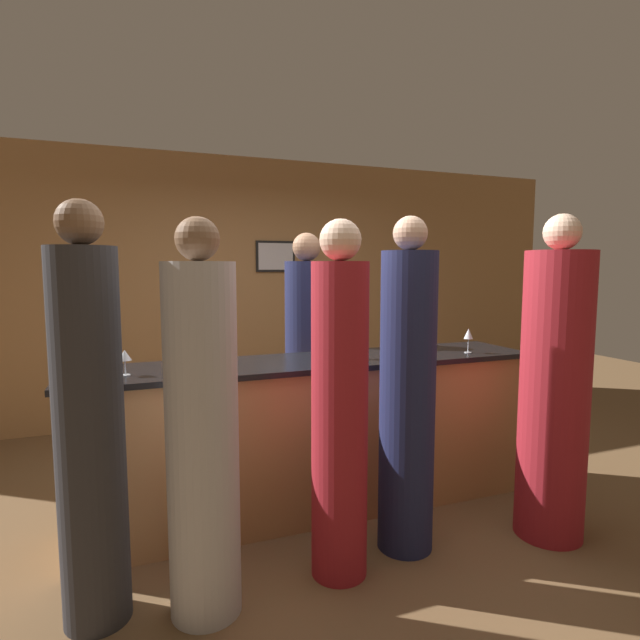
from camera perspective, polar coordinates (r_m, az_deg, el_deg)
The scene contains 14 objects.
ground_plane at distance 3.63m, azimuth -0.56°, elevation -20.69°, with size 14.00×14.00×0.00m, color brown.
back_wall at distance 5.51m, azimuth -9.04°, elevation 3.57°, with size 8.00×0.08×2.80m.
bar_counter at distance 3.42m, azimuth -0.57°, elevation -12.97°, with size 3.07×0.62×1.03m.
bartender at distance 4.02m, azimuth -1.51°, elevation -4.62°, with size 0.35×0.35×1.90m.
guest_0 at distance 3.31m, azimuth 25.21°, elevation -7.35°, with size 0.40×0.40×1.94m.
guest_1 at distance 2.63m, azimuth 2.26°, elevation -10.35°, with size 0.30×0.30×1.87m.
guest_2 at distance 2.91m, azimuth 9.94°, elevation -8.62°, with size 0.32×0.32×1.91m.
guest_3 at distance 2.41m, azimuth -13.30°, elevation -12.59°, with size 0.33×0.33×1.85m.
guest_4 at distance 2.51m, azimuth -24.84°, elevation -11.25°, with size 0.30×0.30×1.92m.
wine_bottle_0 at distance 3.78m, azimuth 8.56°, elevation -1.57°, with size 0.08×0.08×0.28m.
wine_glass_0 at distance 3.31m, azimuth 2.50°, elevation -2.28°, with size 0.08×0.08×0.16m.
wine_glass_1 at distance 3.31m, azimuth 4.22°, elevation -2.26°, with size 0.07×0.07×0.16m.
wine_glass_2 at distance 3.69m, azimuth 16.61°, elevation -1.60°, with size 0.06×0.06×0.18m.
wine_glass_3 at distance 3.00m, azimuth -21.42°, elevation -3.85°, with size 0.07×0.07×0.15m.
Camera 1 is at (-1.12, -3.04, 1.63)m, focal length 28.00 mm.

